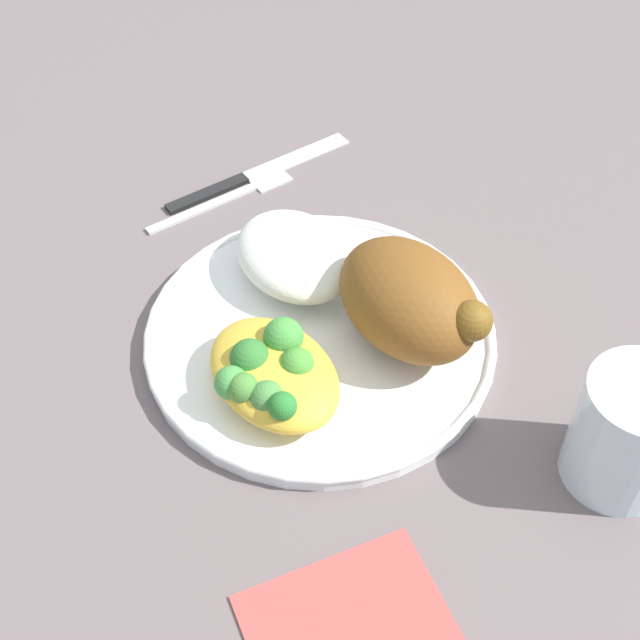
{
  "coord_description": "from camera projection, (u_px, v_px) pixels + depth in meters",
  "views": [
    {
      "loc": [
        0.36,
        -0.25,
        0.5
      ],
      "look_at": [
        0.0,
        0.0,
        0.03
      ],
      "focal_mm": 49.32,
      "sensor_mm": 36.0,
      "label": 1
    }
  ],
  "objects": [
    {
      "name": "ground_plane",
      "position": [
        320.0,
        342.0,
        0.67
      ],
      "size": [
        2.0,
        2.0,
        0.0
      ],
      "primitive_type": "plane",
      "color": "#675A5B"
    },
    {
      "name": "plate",
      "position": [
        320.0,
        335.0,
        0.66
      ],
      "size": [
        0.26,
        0.26,
        0.02
      ],
      "color": "white",
      "rests_on": "ground_plane"
    },
    {
      "name": "roasted_chicken",
      "position": [
        410.0,
        300.0,
        0.63
      ],
      "size": [
        0.12,
        0.09,
        0.07
      ],
      "color": "brown",
      "rests_on": "plate"
    },
    {
      "name": "rice_pile",
      "position": [
        295.0,
        256.0,
        0.68
      ],
      "size": [
        0.11,
        0.08,
        0.04
      ],
      "primitive_type": "ellipsoid",
      "color": "white",
      "rests_on": "plate"
    },
    {
      "name": "mac_cheese_with_broccoli",
      "position": [
        272.0,
        372.0,
        0.61
      ],
      "size": [
        0.11,
        0.08,
        0.04
      ],
      "color": "gold",
      "rests_on": "plate"
    },
    {
      "name": "fork",
      "position": [
        228.0,
        196.0,
        0.78
      ],
      "size": [
        0.02,
        0.14,
        0.01
      ],
      "color": "silver",
      "rests_on": "ground_plane"
    },
    {
      "name": "knife",
      "position": [
        244.0,
        177.0,
        0.8
      ],
      "size": [
        0.02,
        0.19,
        0.01
      ],
      "color": "black",
      "rests_on": "ground_plane"
    },
    {
      "name": "water_glass",
      "position": [
        628.0,
        433.0,
        0.56
      ],
      "size": [
        0.07,
        0.07,
        0.09
      ],
      "primitive_type": "cylinder",
      "color": "silver",
      "rests_on": "ground_plane"
    },
    {
      "name": "napkin",
      "position": [
        347.0,
        622.0,
        0.52
      ],
      "size": [
        0.11,
        0.13,
        0.0
      ],
      "primitive_type": "cube",
      "rotation": [
        0.0,
        0.0,
        -0.21
      ],
      "color": "#DB4C47",
      "rests_on": "ground_plane"
    }
  ]
}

